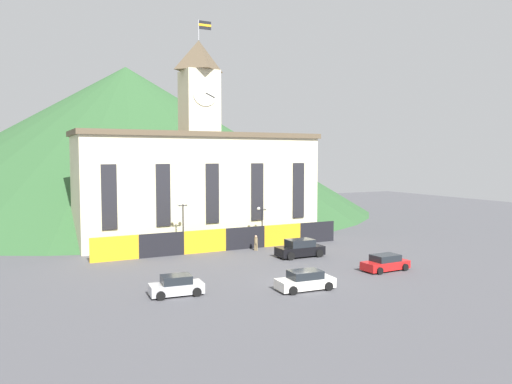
% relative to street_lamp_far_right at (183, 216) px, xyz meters
% --- Properties ---
extents(ground_plane, '(160.00, 160.00, 0.00)m').
position_rel_street_lamp_far_right_xyz_m(ground_plane, '(4.41, -16.74, -3.87)').
color(ground_plane, '#4C4C51').
extents(civic_building, '(29.50, 8.66, 26.50)m').
position_rel_street_lamp_far_right_xyz_m(civic_building, '(4.41, 6.72, 3.43)').
color(civic_building, beige).
rests_on(civic_building, ground).
extents(banner_fence, '(28.42, 0.12, 2.43)m').
position_rel_street_lamp_far_right_xyz_m(banner_fence, '(4.41, -1.20, -2.65)').
color(banner_fence, gold).
rests_on(banner_fence, ground).
extents(hillside_backdrop, '(92.12, 92.12, 27.33)m').
position_rel_street_lamp_far_right_xyz_m(hillside_backdrop, '(4.41, 46.95, 9.80)').
color(hillside_backdrop, '#2D562D').
rests_on(hillside_backdrop, ground).
extents(street_lamp_far_right, '(1.26, 0.36, 5.37)m').
position_rel_street_lamp_far_right_xyz_m(street_lamp_far_right, '(0.00, 0.00, 0.00)').
color(street_lamp_far_right, black).
rests_on(street_lamp_far_right, ground).
extents(street_lamp_right, '(1.26, 0.36, 4.45)m').
position_rel_street_lamp_far_right_xyz_m(street_lamp_right, '(9.49, 0.00, -0.58)').
color(street_lamp_right, black).
rests_on(street_lamp_right, ground).
extents(car_black_suv, '(4.94, 2.43, 1.80)m').
position_rel_street_lamp_far_right_xyz_m(car_black_suv, '(9.87, -7.67, -3.04)').
color(car_black_suv, black).
rests_on(car_black_suv, ground).
extents(car_red_sedan, '(4.46, 2.24, 1.45)m').
position_rel_street_lamp_far_right_xyz_m(car_red_sedan, '(13.48, -16.35, -3.20)').
color(car_red_sedan, red).
rests_on(car_red_sedan, ground).
extents(car_silver_hatch, '(4.03, 2.29, 1.50)m').
position_rel_street_lamp_far_right_xyz_m(car_silver_hatch, '(-5.76, -15.64, -3.18)').
color(car_silver_hatch, '#B7B7BC').
rests_on(car_silver_hatch, ground).
extents(car_white_taxi, '(4.60, 2.34, 1.50)m').
position_rel_street_lamp_far_right_xyz_m(car_white_taxi, '(3.56, -18.61, -3.17)').
color(car_white_taxi, white).
rests_on(car_white_taxi, ground).
extents(pedestrian, '(0.51, 0.51, 1.67)m').
position_rel_street_lamp_far_right_xyz_m(pedestrian, '(7.40, -2.56, -2.96)').
color(pedestrian, olive).
rests_on(pedestrian, ground).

